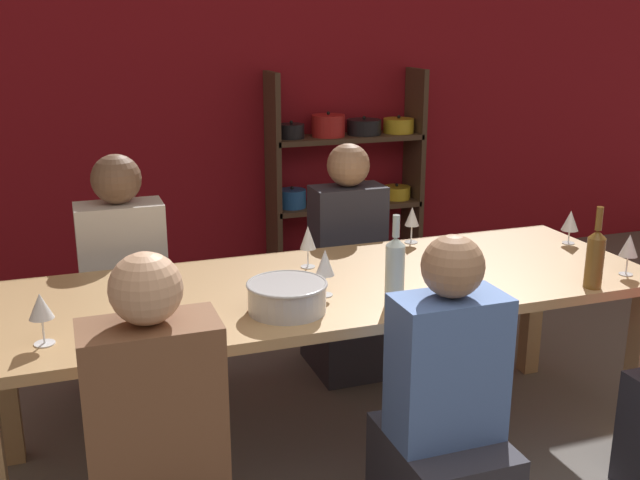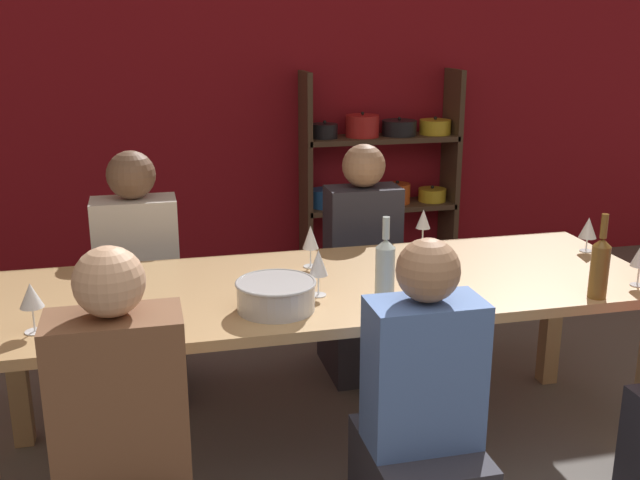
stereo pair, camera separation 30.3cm
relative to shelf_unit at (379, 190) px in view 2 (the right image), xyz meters
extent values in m
cube|color=maroon|center=(-0.86, 0.20, 0.73)|extent=(8.80, 0.06, 2.70)
cube|color=#4C3828|center=(-0.53, 0.00, 0.10)|extent=(0.04, 0.30, 1.45)
cube|color=#4C3828|center=(0.54, 0.00, 0.10)|extent=(0.04, 0.30, 1.45)
cube|color=#4C3828|center=(0.00, 0.00, -0.60)|extent=(1.07, 0.30, 0.04)
cylinder|color=black|center=(-0.40, 0.00, -0.53)|extent=(0.22, 0.22, 0.12)
sphere|color=black|center=(-0.40, 0.00, -0.46)|extent=(0.02, 0.02, 0.02)
cylinder|color=#E0561E|center=(-0.13, 0.00, -0.53)|extent=(0.16, 0.16, 0.12)
sphere|color=black|center=(-0.13, 0.00, -0.45)|extent=(0.02, 0.02, 0.02)
cylinder|color=silver|center=(0.40, 0.00, -0.54)|extent=(0.24, 0.24, 0.10)
sphere|color=black|center=(0.40, 0.00, -0.47)|extent=(0.02, 0.02, 0.02)
cube|color=#4C3828|center=(0.00, 0.00, -0.12)|extent=(1.07, 0.30, 0.04)
cylinder|color=#235BAD|center=(-0.40, 0.00, -0.04)|extent=(0.19, 0.19, 0.13)
sphere|color=black|center=(-0.40, 0.00, 0.04)|extent=(0.02, 0.02, 0.02)
cylinder|color=#338447|center=(-0.13, 0.00, -0.06)|extent=(0.19, 0.19, 0.10)
sphere|color=black|center=(-0.13, 0.00, 0.00)|extent=(0.02, 0.02, 0.02)
cylinder|color=#E0561E|center=(0.14, 0.00, -0.03)|extent=(0.18, 0.18, 0.14)
sphere|color=black|center=(0.14, 0.00, 0.05)|extent=(0.02, 0.02, 0.02)
cylinder|color=gold|center=(0.40, 0.00, -0.06)|extent=(0.20, 0.20, 0.09)
sphere|color=black|center=(0.40, 0.00, 0.00)|extent=(0.02, 0.02, 0.02)
cube|color=#4C3828|center=(0.00, 0.00, 0.36)|extent=(1.07, 0.30, 0.04)
cylinder|color=black|center=(-0.40, 0.00, 0.43)|extent=(0.18, 0.18, 0.10)
sphere|color=black|center=(-0.40, 0.00, 0.49)|extent=(0.02, 0.02, 0.02)
cylinder|color=red|center=(-0.13, 0.00, 0.45)|extent=(0.23, 0.23, 0.15)
sphere|color=black|center=(-0.13, 0.00, 0.54)|extent=(0.02, 0.02, 0.02)
cylinder|color=black|center=(0.14, 0.00, 0.43)|extent=(0.24, 0.24, 0.11)
sphere|color=black|center=(0.14, 0.00, 0.50)|extent=(0.02, 0.02, 0.02)
cylinder|color=gold|center=(0.40, 0.00, 0.43)|extent=(0.22, 0.22, 0.10)
sphere|color=black|center=(0.40, 0.00, 0.49)|extent=(0.02, 0.02, 0.02)
cube|color=tan|center=(-0.94, -2.21, 0.12)|extent=(2.67, 0.92, 0.04)
cube|color=tan|center=(-2.19, -1.83, -0.26)|extent=(0.08, 0.08, 0.73)
cube|color=tan|center=(0.32, -1.83, -0.26)|extent=(0.08, 0.08, 0.73)
cylinder|color=#B7BABC|center=(-1.18, -2.44, 0.20)|extent=(0.28, 0.28, 0.11)
torus|color=#B7BABC|center=(-1.18, -2.44, 0.25)|extent=(0.29, 0.29, 0.01)
cylinder|color=brown|center=(0.02, -2.60, 0.25)|extent=(0.07, 0.07, 0.20)
cone|color=brown|center=(0.02, -2.60, 0.36)|extent=(0.07, 0.07, 0.03)
cylinder|color=brown|center=(0.02, -2.60, 0.42)|extent=(0.03, 0.03, 0.09)
cylinder|color=#B2C6C1|center=(-0.80, -2.53, 0.26)|extent=(0.07, 0.07, 0.23)
cone|color=#B2C6C1|center=(-0.80, -2.53, 0.39)|extent=(0.07, 0.07, 0.03)
cylinder|color=#B2C6C1|center=(-0.80, -2.53, 0.45)|extent=(0.03, 0.03, 0.08)
cylinder|color=white|center=(0.25, -2.52, 0.15)|extent=(0.06, 0.06, 0.00)
cylinder|color=white|center=(0.25, -2.52, 0.19)|extent=(0.01, 0.01, 0.08)
cylinder|color=maroon|center=(0.25, -2.52, 0.25)|extent=(0.04, 0.04, 0.04)
cylinder|color=white|center=(-0.95, -1.99, 0.15)|extent=(0.06, 0.06, 0.00)
cylinder|color=white|center=(-0.95, -1.99, 0.19)|extent=(0.01, 0.01, 0.08)
cone|color=white|center=(-0.95, -1.99, 0.28)|extent=(0.07, 0.07, 0.10)
cylinder|color=beige|center=(-0.95, -1.99, 0.25)|extent=(0.04, 0.04, 0.04)
cylinder|color=white|center=(-0.38, -1.81, 0.15)|extent=(0.06, 0.06, 0.00)
cylinder|color=white|center=(-0.38, -1.81, 0.19)|extent=(0.01, 0.01, 0.08)
cone|color=white|center=(-0.38, -1.81, 0.27)|extent=(0.07, 0.07, 0.09)
cylinder|color=white|center=(-1.00, -2.34, 0.15)|extent=(0.06, 0.06, 0.00)
cylinder|color=white|center=(-1.00, -2.34, 0.19)|extent=(0.01, 0.01, 0.08)
cone|color=white|center=(-1.00, -2.34, 0.28)|extent=(0.07, 0.07, 0.10)
cylinder|color=beige|center=(-1.00, -2.34, 0.25)|extent=(0.04, 0.04, 0.04)
cylinder|color=white|center=(-2.00, -2.45, 0.15)|extent=(0.07, 0.07, 0.00)
cylinder|color=white|center=(-2.00, -2.45, 0.19)|extent=(0.01, 0.01, 0.09)
cone|color=white|center=(-2.00, -2.45, 0.28)|extent=(0.08, 0.08, 0.08)
cylinder|color=white|center=(0.31, -2.07, 0.15)|extent=(0.06, 0.06, 0.00)
cylinder|color=white|center=(0.31, -2.07, 0.18)|extent=(0.01, 0.01, 0.06)
cone|color=white|center=(0.31, -2.07, 0.26)|extent=(0.08, 0.08, 0.09)
cube|color=#1E2338|center=(-1.63, -2.54, 0.15)|extent=(0.10, 0.16, 0.01)
cube|color=brown|center=(-1.72, -2.97, 0.13)|extent=(0.37, 0.21, 0.51)
sphere|color=tan|center=(-1.72, -2.97, 0.48)|extent=(0.19, 0.19, 0.19)
cube|color=#2D2D38|center=(-0.56, -1.47, -0.42)|extent=(0.37, 0.46, 0.41)
cube|color=#2D2D38|center=(-0.56, -1.47, 0.07)|extent=(0.37, 0.20, 0.57)
sphere|color=#9E7556|center=(-0.56, -1.47, 0.47)|extent=(0.21, 0.21, 0.21)
cube|color=#4C70B7|center=(-0.81, -2.95, 0.09)|extent=(0.36, 0.20, 0.48)
sphere|color=#9E7556|center=(-0.81, -2.95, 0.43)|extent=(0.20, 0.20, 0.20)
cube|color=#2D2D38|center=(-1.67, -1.45, -0.41)|extent=(0.39, 0.49, 0.42)
cube|color=silver|center=(-1.67, -1.45, 0.08)|extent=(0.39, 0.21, 0.56)
sphere|color=brown|center=(-1.67, -1.45, 0.47)|extent=(0.22, 0.22, 0.22)
camera|label=1|loc=(-1.91, -4.85, 1.15)|focal=42.00mm
camera|label=2|loc=(-1.62, -4.93, 1.15)|focal=42.00mm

